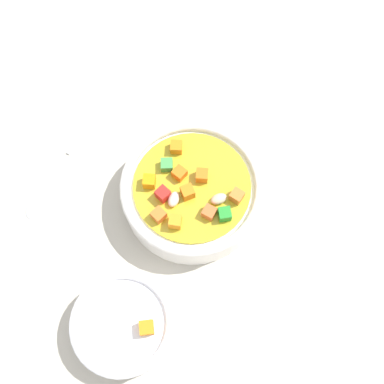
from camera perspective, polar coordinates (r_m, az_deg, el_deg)
name	(u,v)px	position (r cm, az deg, el deg)	size (l,w,h in cm)	color
ground_plane	(192,202)	(60.06, 0.00, -1.16)	(140.00, 140.00, 2.00)	#BAB2A0
soup_bowl_main	(192,191)	(56.61, -0.01, 0.07)	(16.88, 16.88, 6.00)	white
spoon	(64,159)	(63.02, -15.16, 3.86)	(18.51, 17.91, 0.75)	silver
side_bowl_small	(123,325)	(54.37, -8.27, -15.51)	(11.25, 11.25, 4.44)	white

